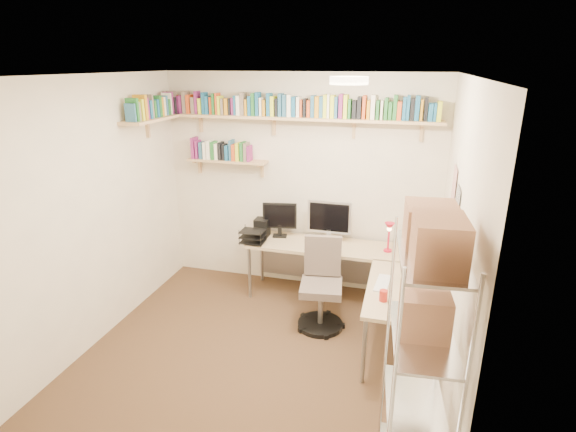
# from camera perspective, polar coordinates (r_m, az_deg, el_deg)

# --- Properties ---
(ground) EXTENTS (3.20, 3.20, 0.00)m
(ground) POSITION_cam_1_polar(r_m,az_deg,el_deg) (4.45, -3.46, -16.76)
(ground) COLOR #3F2A1B
(ground) RESTS_ON ground
(room_shell) EXTENTS (3.24, 3.04, 2.52)m
(room_shell) POSITION_cam_1_polar(r_m,az_deg,el_deg) (3.76, -3.86, 2.77)
(room_shell) COLOR #F3E5C6
(room_shell) RESTS_ON ground
(wall_shelves) EXTENTS (3.12, 1.09, 0.80)m
(wall_shelves) POSITION_cam_1_polar(r_m,az_deg,el_deg) (5.00, -3.34, 12.42)
(wall_shelves) COLOR tan
(wall_shelves) RESTS_ON ground
(corner_desk) EXTENTS (2.02, 1.67, 1.14)m
(corner_desk) POSITION_cam_1_polar(r_m,az_deg,el_deg) (4.84, 5.39, -4.81)
(corner_desk) COLOR tan
(corner_desk) RESTS_ON ground
(office_chair) EXTENTS (0.49, 0.50, 0.93)m
(office_chair) POSITION_cam_1_polar(r_m,az_deg,el_deg) (4.65, 4.25, -9.36)
(office_chair) COLOR black
(office_chair) RESTS_ON ground
(wire_rack) EXTENTS (0.42, 0.77, 1.89)m
(wire_rack) POSITION_cam_1_polar(r_m,az_deg,el_deg) (2.61, 17.32, -9.18)
(wire_rack) COLOR silver
(wire_rack) RESTS_ON ground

